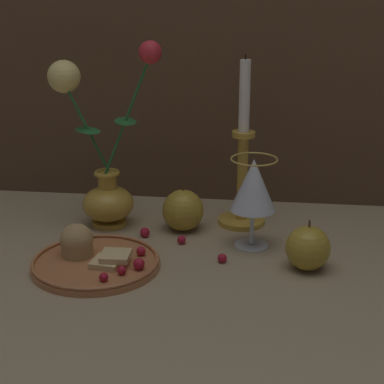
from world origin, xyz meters
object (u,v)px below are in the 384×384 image
at_px(plate_with_pastries, 92,258).
at_px(apple_near_glass, 183,210).
at_px(wine_glass, 253,188).
at_px(apple_beside_vase, 308,248).
at_px(vase, 102,167).
at_px(candlestick, 243,171).

relative_size(plate_with_pastries, apple_near_glass, 2.36).
bearing_deg(wine_glass, apple_beside_vase, -41.27).
xyz_separation_m(vase, apple_near_glass, (0.16, -0.01, -0.08)).
bearing_deg(apple_near_glass, vase, 176.82).
xyz_separation_m(candlestick, apple_beside_vase, (0.12, -0.19, -0.07)).
bearing_deg(wine_glass, candlestick, 102.56).
height_order(candlestick, apple_near_glass, candlestick).
xyz_separation_m(vase, plate_with_pastries, (0.03, -0.18, -0.10)).
relative_size(vase, apple_near_glass, 3.90).
relative_size(candlestick, apple_beside_vase, 3.78).
xyz_separation_m(plate_with_pastries, wine_glass, (0.26, 0.12, 0.10)).
height_order(candlestick, apple_beside_vase, candlestick).
bearing_deg(wine_glass, vase, 166.82).
bearing_deg(candlestick, wine_glass, -77.44).
height_order(vase, candlestick, vase).
height_order(plate_with_pastries, wine_glass, wine_glass).
distance_m(vase, apple_near_glass, 0.18).
distance_m(vase, candlestick, 0.27).
height_order(vase, apple_near_glass, vase).
distance_m(vase, apple_beside_vase, 0.42).
xyz_separation_m(apple_beside_vase, apple_near_glass, (-0.23, 0.14, 0.00)).
relative_size(vase, wine_glass, 2.17).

